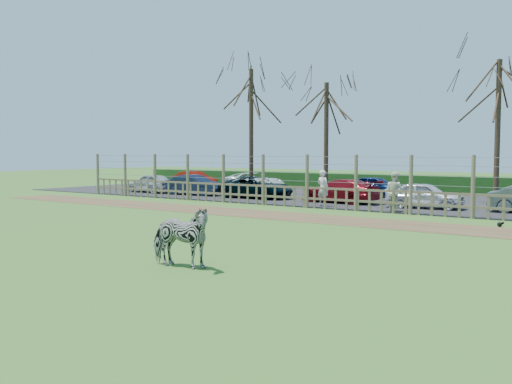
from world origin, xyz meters
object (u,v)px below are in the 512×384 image
Objects in this scene: visitor_b at (394,192)px; car_0 at (151,183)px; tree_right at (499,97)px; car_2 at (256,187)px; tree_left at (251,101)px; car_7 at (195,180)px; car_10 at (376,186)px; car_3 at (340,191)px; zebra at (180,237)px; car_8 at (254,181)px; car_4 at (425,195)px; visitor_a at (323,188)px; tree_mid at (326,112)px; crow at (500,224)px; car_1 at (195,185)px.

visitor_b is 17.29m from car_0.
tree_right is 1.70× the size of car_2.
car_7 is at bearing 156.51° from tree_left.
car_10 is at bearing -42.78° from visitor_b.
car_3 and car_7 have the same top height.
zebra is 0.39× the size of car_8.
car_2 is 9.67m from car_4.
visitor_a is at bearing -141.92° from tree_right.
tree_mid is at bearing 135.27° from car_10.
visitor_a reaches higher than car_4.
visitor_b is at bearing -173.65° from visitor_a.
tree_mid is 1.58× the size of car_2.
visitor_a is at bearing -177.80° from car_10.
visitor_b is at bearing -20.63° from tree_left.
zebra is (11.24, -18.18, -4.91)m from tree_left.
visitor_b is (-2.92, -5.48, -4.34)m from tree_right.
visitor_b is at bearing -117.99° from tree_right.
crow is at bearing -110.37° from car_2.
zebra is 14.21m from visitor_b.
visitor_a reaches higher than zebra.
car_1 is at bearing 165.85° from crow.
visitor_b is at bearing 156.79° from car_4.
tree_mid reaches higher than visitor_a.
tree_left is 2.24× the size of car_0.
car_10 is (-0.26, 6.83, -0.26)m from visitor_a.
visitor_b reaches higher than car_8.
tree_left reaches higher than zebra.
car_1 and car_7 have the same top height.
zebra is (6.74, -19.18, -4.16)m from tree_mid.
tree_right reaches higher than car_0.
zebra reaches higher than car_10.
car_2 is at bearing -138.74° from tree_mid.
tree_mid is at bearing -51.82° from visitor_a.
crow is 0.07× the size of car_10.
tree_mid is at bearing -113.14° from car_8.
car_0 reaches higher than crow.
visitor_a is (-6.61, -5.18, -4.34)m from tree_right.
zebra reaches higher than car_4.
car_0 is 13.25m from car_3.
visitor_a is 4.67m from car_4.
tree_mid is 14.09m from crow.
tree_mid is 29.60× the size of crow.
zebra is at bearing 110.86° from visitor_b.
car_10 is (-6.87, 1.65, -4.60)m from tree_right.
car_10 reaches higher than crow.
visitor_a reaches higher than crow.
car_8 is (-13.01, 7.64, -0.26)m from visitor_b.
car_1 is at bearing 82.36° from car_4.
zebra is 0.97× the size of visitor_b.
tree_left is 13.59m from tree_right.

